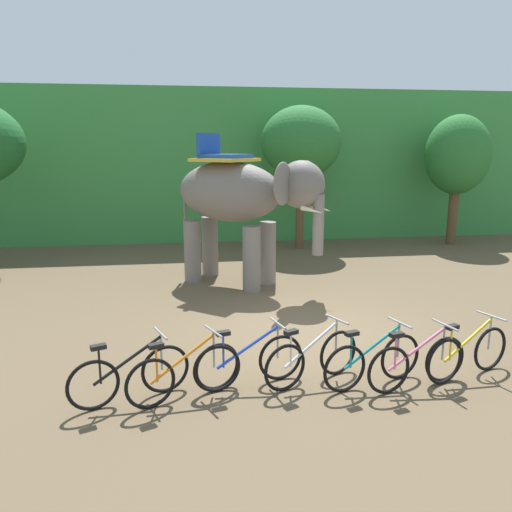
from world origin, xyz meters
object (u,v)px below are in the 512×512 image
Objects in this scene: bike_teal at (373,361)px; bike_pink at (417,363)px; bike_white at (312,358)px; bike_orange at (185,373)px; elephant at (240,198)px; bike_yellow at (468,353)px; tree_center at (301,143)px; tree_right at (458,156)px; bike_blue at (249,361)px; bike_black at (130,375)px.

bike_teal is 0.63m from bike_pink.
bike_orange is at bearing -172.88° from bike_white.
bike_orange is 2.73m from bike_teal.
elephant is 6.66m from bike_yellow.
bike_orange and bike_white have the same top height.
bike_pink and bike_yellow have the same top height.
tree_center is 10.60m from bike_white.
bike_blue is (-8.62, -9.84, -2.76)m from tree_right.
bike_white is (2.61, 0.19, 0.00)m from bike_black.
bike_blue and bike_teal have the same top height.
bike_yellow is (4.26, 0.08, 0.00)m from bike_orange.
bike_white is 2.39m from bike_yellow.
bike_blue is 2.44m from bike_pink.
bike_white and bike_pink have the same top height.
bike_black is 0.74m from bike_orange.
elephant is 2.32× the size of bike_blue.
bike_black is (-4.70, -10.09, -3.19)m from tree_center.
elephant is 2.44× the size of bike_white.
bike_teal is (-6.83, -10.09, -2.76)m from tree_right.
bike_teal is (1.79, -0.24, 0.00)m from bike_blue.
bike_black is 0.99× the size of bike_yellow.
bike_yellow is (0.30, -10.05, -3.19)m from tree_center.
bike_pink is at bearing -14.35° from bike_white.
bike_blue is at bearing 178.27° from bike_white.
bike_black is 5.00m from bike_yellow.
bike_pink is at bearing -14.72° from bike_teal.
elephant reaches higher than bike_white.
elephant is at bearing -120.37° from tree_center.
tree_center is at bearing 83.09° from bike_teal.
elephant is at bearing 116.11° from bike_yellow.
bike_pink is at bearing -121.25° from tree_right.
bike_orange is (-3.96, -10.13, -3.19)m from tree_center.
bike_yellow is (2.39, -0.16, 0.00)m from bike_white.
bike_teal is (2.73, 0.02, 0.00)m from bike_orange.
elephant reaches higher than bike_yellow.
bike_black and bike_orange have the same top height.
bike_blue is at bearing -95.14° from elephant.
bike_blue is 3.33m from bike_yellow.
tree_center is 10.77m from bike_pink.
elephant is at bearing 107.66° from bike_pink.
bike_white and bike_yellow have the same top height.
tree_center is at bearing 72.99° from bike_blue.
bike_teal and bike_yellow have the same top height.
tree_center is at bearing 86.56° from bike_pink.
bike_yellow is at bearing -88.27° from tree_center.
elephant is at bearing 102.54° from bike_teal.
tree_right reaches higher than bike_orange.
elephant is 6.28m from bike_orange.
tree_right is 2.83× the size of bike_black.
bike_yellow is at bearing 1.02° from bike_orange.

